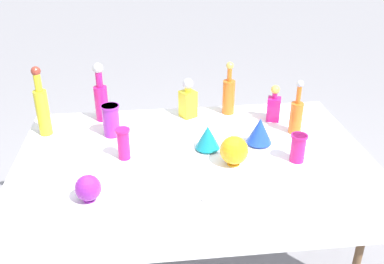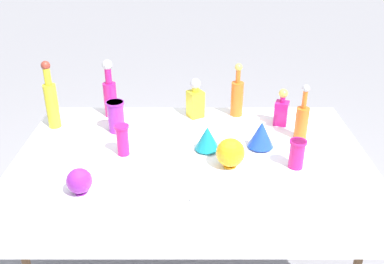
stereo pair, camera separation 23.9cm
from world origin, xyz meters
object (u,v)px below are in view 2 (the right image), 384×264
Objects in this scene: slender_vase_0 at (123,139)px; slender_vase_1 at (116,116)px; tall_bottle_0 at (302,120)px; tall_bottle_2 at (51,100)px; square_decanter_1 at (282,110)px; round_bowl_0 at (79,181)px; cardboard_box_behind_left at (230,153)px; fluted_vase_0 at (207,138)px; fluted_vase_1 at (261,134)px; round_bowl_1 at (230,153)px; slender_vase_2 at (297,153)px; tall_bottle_3 at (110,93)px; square_decanter_0 at (195,100)px; tall_bottle_1 at (237,96)px.

slender_vase_1 is (-0.08, 0.28, 0.01)m from slender_vase_0.
tall_bottle_0 is 0.79× the size of tall_bottle_2.
square_decanter_1 is 1.81× the size of round_bowl_0.
tall_bottle_2 is 1.55m from cardboard_box_behind_left.
fluted_vase_0 reaches higher than cardboard_box_behind_left.
fluted_vase_1 reaches higher than round_bowl_0.
square_decanter_1 is at bearing 21.88° from slender_vase_0.
cardboard_box_behind_left is (0.12, 1.14, -0.67)m from round_bowl_1.
fluted_vase_1 is at bearing 5.61° from fluted_vase_0.
tall_bottle_0 reaches higher than slender_vase_1.
tall_bottle_2 is at bearing 174.11° from tall_bottle_0.
slender_vase_2 is (1.40, -0.48, -0.09)m from tall_bottle_2.
slender_vase_2 is 1.19× the size of round_bowl_0.
tall_bottle_3 is (0.33, 0.16, -0.02)m from tall_bottle_2.
cardboard_box_behind_left is (0.85, 1.38, -0.65)m from round_bowl_0.
tall_bottle_0 is at bearing 35.74° from round_bowl_1.
cardboard_box_behind_left is at bearing 29.47° from tall_bottle_2.
tall_bottle_3 is 1.96× the size of slender_vase_1.
tall_bottle_0 reaches higher than fluted_vase_1.
fluted_vase_1 is (0.31, 0.03, 0.01)m from fluted_vase_0.
fluted_vase_1 is at bearing -48.48° from square_decanter_0.
slender_vase_0 is (-0.94, -0.38, -0.00)m from square_decanter_1.
fluted_vase_1 reaches higher than slender_vase_2.
tall_bottle_2 reaches higher than slender_vase_1.
slender_vase_1 is at bearing 175.25° from tall_bottle_0.
round_bowl_1 reaches higher than cardboard_box_behind_left.
cardboard_box_behind_left is at bearing 30.62° from tall_bottle_3.
square_decanter_1 is at bearing -69.24° from cardboard_box_behind_left.
cardboard_box_behind_left is (0.85, 0.50, -0.75)m from tall_bottle_3.
tall_bottle_2 is at bearing 161.18° from slender_vase_2.
tall_bottle_0 is at bearing -26.00° from square_decanter_0.
tall_bottle_0 is 1.13m from cardboard_box_behind_left.
fluted_vase_0 is 0.31m from fluted_vase_1.
tall_bottle_3 is 1.26m from slender_vase_2.
slender_vase_0 is at bearing 167.54° from round_bowl_1.
tall_bottle_0 reaches higher than slender_vase_2.
square_decanter_0 reaches higher than fluted_vase_0.
slender_vase_1 is 1.20× the size of fluted_vase_1.
round_bowl_1 is at bearing -96.03° from cardboard_box_behind_left.
slender_vase_1 is 0.40× the size of cardboard_box_behind_left.
square_decanter_1 is 0.35m from fluted_vase_1.
fluted_vase_0 is at bearing -174.39° from fluted_vase_1.
slender_vase_0 is at bearing -158.12° from square_decanter_1.
tall_bottle_3 is at bearing 154.92° from fluted_vase_1.
tall_bottle_1 reaches higher than slender_vase_2.
round_bowl_1 is at bearing 18.22° from round_bowl_0.
tall_bottle_3 is 0.77m from fluted_vase_0.
square_decanter_1 reaches higher than slender_vase_1.
tall_bottle_2 is 0.41m from slender_vase_1.
slender_vase_2 is at bearing -91.59° from square_decanter_1.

